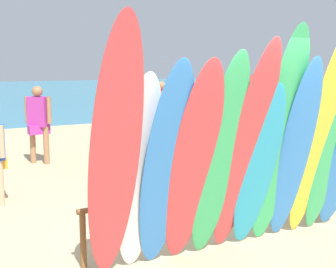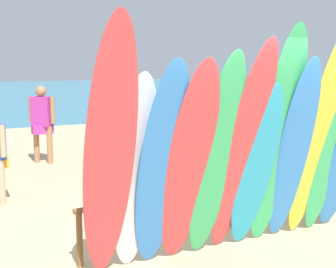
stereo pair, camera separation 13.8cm
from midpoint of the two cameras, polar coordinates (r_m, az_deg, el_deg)
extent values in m
plane|color=tan|center=(19.14, -16.95, 1.69)|extent=(60.00, 60.00, 0.00)
cylinder|color=brown|center=(5.30, -10.03, -12.54)|extent=(0.07, 0.07, 0.64)
cylinder|color=brown|center=(7.15, 19.18, -7.25)|extent=(0.07, 0.07, 0.64)
cylinder|color=brown|center=(5.93, 6.97, -6.87)|extent=(3.74, 0.06, 0.06)
ellipsoid|color=#D13D42|center=(4.50, -6.27, -2.55)|extent=(0.55, 0.88, 2.71)
ellipsoid|color=white|center=(4.82, -3.22, -5.10)|extent=(0.48, 0.61, 2.16)
ellipsoid|color=#337AD1|center=(4.81, 0.03, -4.31)|extent=(0.52, 0.79, 2.29)
ellipsoid|color=#D13D42|center=(4.94, 3.39, -3.94)|extent=(0.56, 0.84, 2.30)
ellipsoid|color=#38B266|center=(5.10, 6.63, -3.10)|extent=(0.54, 0.84, 2.38)
ellipsoid|color=#D13D42|center=(5.28, 9.86, -2.02)|extent=(0.63, 0.97, 2.51)
ellipsoid|color=#289EC6|center=(5.54, 11.44, -4.11)|extent=(0.51, 0.70, 2.03)
ellipsoid|color=#38B266|center=(5.65, 13.90, -0.61)|extent=(0.56, 0.71, 2.68)
ellipsoid|color=#337AD1|center=(5.85, 15.76, -2.14)|extent=(0.54, 0.80, 2.32)
ellipsoid|color=yellow|center=(6.02, 18.53, -0.42)|extent=(0.50, 0.82, 2.64)
ellipsoid|color=#38B266|center=(6.32, 19.79, -2.58)|extent=(0.49, 0.66, 2.09)
cylinder|color=tan|center=(9.37, 0.74, -2.41)|extent=(0.13, 0.13, 0.83)
cylinder|color=tan|center=(9.57, 2.40, -2.17)|extent=(0.13, 0.13, 0.83)
cube|color=black|center=(9.41, 1.58, -0.20)|extent=(0.45, 0.28, 0.20)
cube|color=#2D4CB2|center=(9.36, 1.59, 2.18)|extent=(0.46, 0.29, 0.65)
sphere|color=tan|center=(9.31, 1.61, 4.90)|extent=(0.24, 0.24, 0.24)
cylinder|color=tan|center=(9.19, 0.23, 2.29)|extent=(0.10, 0.10, 0.58)
cylinder|color=tan|center=(9.52, 2.91, 2.51)|extent=(0.10, 0.10, 0.58)
cylinder|color=tan|center=(7.81, -19.21, -5.62)|extent=(0.11, 0.11, 0.72)
cylinder|color=tan|center=(7.60, -19.10, -0.83)|extent=(0.09, 0.09, 0.50)
cylinder|color=#9E704C|center=(12.45, 0.19, 0.41)|extent=(0.13, 0.13, 0.85)
cylinder|color=#9E704C|center=(12.12, -0.21, 0.18)|extent=(0.13, 0.13, 0.85)
cube|color=#33A36B|center=(12.24, -0.01, 1.94)|extent=(0.45, 0.28, 0.20)
cube|color=#DB333D|center=(12.19, -0.01, 3.80)|extent=(0.46, 0.48, 0.66)
sphere|color=#9E704C|center=(12.16, -0.01, 5.91)|extent=(0.24, 0.24, 0.24)
cylinder|color=#9E704C|center=(12.46, 0.31, 4.08)|extent=(0.10, 0.10, 0.59)
cylinder|color=#9E704C|center=(11.92, -0.34, 3.86)|extent=(0.10, 0.10, 0.59)
cylinder|color=#9E704C|center=(9.85, -6.01, -2.04)|extent=(0.12, 0.12, 0.79)
cylinder|color=#9E704C|center=(10.14, -6.79, -1.74)|extent=(0.12, 0.12, 0.79)
cube|color=#2D4CB2|center=(9.94, -6.44, -0.01)|extent=(0.42, 0.26, 0.19)
cube|color=black|center=(9.89, -6.47, 2.11)|extent=(0.24, 0.42, 0.62)
sphere|color=#9E704C|center=(9.85, -6.52, 4.53)|extent=(0.22, 0.22, 0.22)
cylinder|color=#9E704C|center=(9.66, -5.83, 2.16)|extent=(0.10, 0.10, 0.55)
cylinder|color=#9E704C|center=(10.13, -7.09, 2.45)|extent=(0.10, 0.10, 0.55)
cylinder|color=#9E704C|center=(10.64, -13.92, -1.31)|extent=(0.13, 0.13, 0.84)
cylinder|color=#9E704C|center=(10.83, -15.45, -1.20)|extent=(0.13, 0.13, 0.84)
cube|color=#B23399|center=(10.68, -14.76, 0.60)|extent=(0.45, 0.28, 0.20)
cube|color=#B23399|center=(10.64, -14.85, 2.70)|extent=(0.46, 0.47, 0.65)
sphere|color=#9E704C|center=(10.60, -14.94, 5.09)|extent=(0.24, 0.24, 0.24)
cylinder|color=#9E704C|center=(10.48, -13.60, 2.86)|extent=(0.10, 0.10, 0.58)
cylinder|color=#9E704C|center=(10.79, -16.07, 2.93)|extent=(0.10, 0.10, 0.58)
cylinder|color=#B7B7BC|center=(9.30, 18.02, -4.67)|extent=(0.02, 0.02, 0.28)
cylinder|color=#B7B7BC|center=(9.64, 17.16, -4.16)|extent=(0.02, 0.02, 0.28)
cylinder|color=#B7B7BC|center=(9.81, 19.44, -4.06)|extent=(0.02, 0.02, 0.28)
cube|color=#2D9370|center=(9.52, 18.80, -3.45)|extent=(0.63, 0.60, 0.03)
cube|color=#2D9370|center=(9.75, 18.15, -1.48)|extent=(0.54, 0.37, 0.53)
cylinder|color=#B7B7BC|center=(9.81, 11.10, -3.72)|extent=(0.02, 0.02, 0.28)
cylinder|color=#B7B7BC|center=(10.06, 13.03, -3.47)|extent=(0.02, 0.02, 0.28)
cylinder|color=#B7B7BC|center=(10.10, 9.82, -3.32)|extent=(0.02, 0.02, 0.28)
cylinder|color=#B7B7BC|center=(10.35, 11.72, -3.08)|extent=(0.02, 0.02, 0.28)
cube|color=silver|center=(10.05, 11.45, -2.53)|extent=(0.51, 0.46, 0.03)
cube|color=silver|center=(10.26, 10.37, -0.74)|extent=(0.50, 0.26, 0.52)
cylinder|color=silver|center=(8.91, 12.97, 0.73)|extent=(0.04, 0.04, 2.04)
cone|color=red|center=(8.83, 13.18, 6.78)|extent=(1.85, 1.85, 0.32)
camera|label=1|loc=(0.07, -89.44, 0.09)|focal=49.79mm
camera|label=2|loc=(0.07, 90.56, -0.09)|focal=49.79mm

